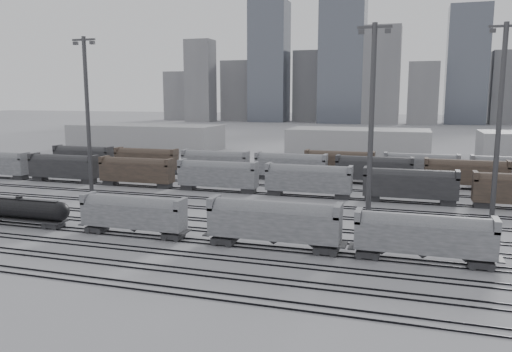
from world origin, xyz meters
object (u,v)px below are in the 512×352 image
(hopper_car_b, at_px, (274,220))
(light_mast_c, at_px, (371,124))
(tank_car_b, at_px, (20,209))
(hopper_car_c, at_px, (424,234))
(hopper_car_a, at_px, (133,212))

(hopper_car_b, distance_m, light_mast_c, 18.01)
(tank_car_b, height_order, hopper_car_b, hopper_car_b)
(tank_car_b, distance_m, hopper_car_c, 52.27)
(tank_car_b, bearing_deg, light_mast_c, 13.43)
(hopper_car_b, bearing_deg, tank_car_b, 180.00)
(tank_car_b, distance_m, hopper_car_b, 35.92)
(hopper_car_a, distance_m, hopper_car_b, 18.30)
(hopper_car_b, height_order, hopper_car_c, hopper_car_b)
(hopper_car_a, xyz_separation_m, hopper_car_c, (34.66, 0.00, 0.11))
(tank_car_b, height_order, light_mast_c, light_mast_c)
(hopper_car_b, bearing_deg, light_mast_c, 48.30)
(light_mast_c, bearing_deg, hopper_car_b, -131.70)
(hopper_car_a, bearing_deg, hopper_car_c, 0.00)
(hopper_car_a, xyz_separation_m, light_mast_c, (28.00, 10.89, 10.94))
(hopper_car_a, distance_m, hopper_car_c, 34.66)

